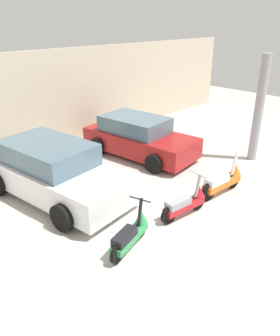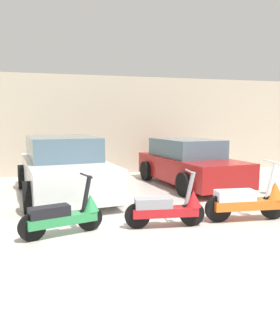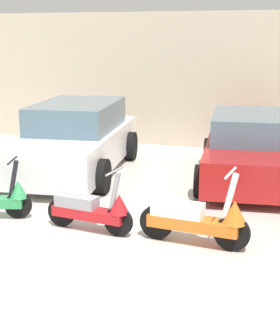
# 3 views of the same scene
# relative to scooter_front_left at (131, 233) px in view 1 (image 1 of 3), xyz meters

# --- Properties ---
(ground_plane) EXTENTS (28.00, 28.00, 0.00)m
(ground_plane) POSITION_rel_scooter_front_left_xyz_m (1.79, -0.90, -0.34)
(ground_plane) COLOR beige
(wall_back) EXTENTS (19.60, 0.12, 3.37)m
(wall_back) POSITION_rel_scooter_front_left_xyz_m (1.79, 6.19, 1.35)
(wall_back) COLOR beige
(wall_back) RESTS_ON ground_plane
(scooter_front_left) EXTENTS (1.34, 0.65, 0.96)m
(scooter_front_left) POSITION_rel_scooter_front_left_xyz_m (0.00, 0.00, 0.00)
(scooter_front_left) COLOR black
(scooter_front_left) RESTS_ON ground_plane
(scooter_front_right) EXTENTS (1.41, 0.51, 0.98)m
(scooter_front_right) POSITION_rel_scooter_front_left_xyz_m (1.74, -0.03, 0.01)
(scooter_front_right) COLOR black
(scooter_front_right) RESTS_ON ground_plane
(scooter_front_center) EXTENTS (1.58, 0.57, 1.10)m
(scooter_front_center) POSITION_rel_scooter_front_left_xyz_m (3.33, -0.05, 0.05)
(scooter_front_center) COLOR black
(scooter_front_center) RESTS_ON ground_plane
(car_rear_left) EXTENTS (2.50, 4.47, 1.45)m
(car_rear_left) POSITION_rel_scooter_front_left_xyz_m (0.05, 3.00, 0.35)
(car_rear_left) COLOR white
(car_rear_left) RESTS_ON ground_plane
(car_rear_center) EXTENTS (2.25, 4.06, 1.32)m
(car_rear_center) POSITION_rel_scooter_front_left_xyz_m (3.59, 3.47, 0.29)
(car_rear_center) COLOR maroon
(car_rear_center) RESTS_ON ground_plane
(support_column_side) EXTENTS (0.28, 0.28, 3.37)m
(support_column_side) POSITION_rel_scooter_front_left_xyz_m (6.04, 0.56, 1.35)
(support_column_side) COLOR #99999E
(support_column_side) RESTS_ON ground_plane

